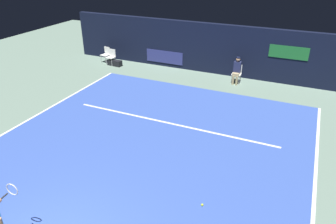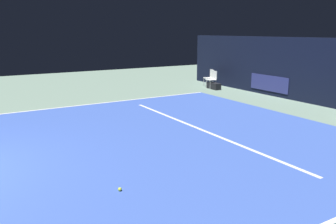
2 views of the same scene
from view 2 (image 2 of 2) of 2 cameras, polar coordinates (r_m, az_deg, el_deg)
The scene contains 9 objects.
ground_plane at distance 9.31m, azimuth -4.78°, elevation -4.73°, with size 33.23×33.23×0.00m, color slate.
court_surface at distance 9.31m, azimuth -4.78°, elevation -4.69°, with size 10.42×11.58×0.01m, color #3856B2.
line_sideline_right at distance 13.99m, azimuth -14.13°, elevation 1.07°, with size 0.10×11.58×0.01m, color white.
line_service at distance 10.31m, azimuth 5.40°, elevation -2.87°, with size 8.13×0.10×0.01m, color white.
back_wall at distance 14.52m, azimuth 25.62°, elevation 5.74°, with size 17.27×0.33×2.60m.
courtside_chair_near at distance 17.84m, azimuth 7.29°, elevation 5.51°, with size 0.47×0.44×0.88m.
courtside_chair_far at distance 18.42m, azimuth 6.88°, elevation 5.76°, with size 0.51×0.49×0.88m.
tennis_ball at distance 6.53m, azimuth -7.93°, elevation -12.46°, with size 0.07×0.07×0.07m, color #CCE033.
equipment_bag at distance 17.62m, azimuth 7.54°, elevation 4.28°, with size 0.84×0.32×0.32m, color black.
Camera 2 is at (7.98, 0.94, 2.86)m, focal length 37.09 mm.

